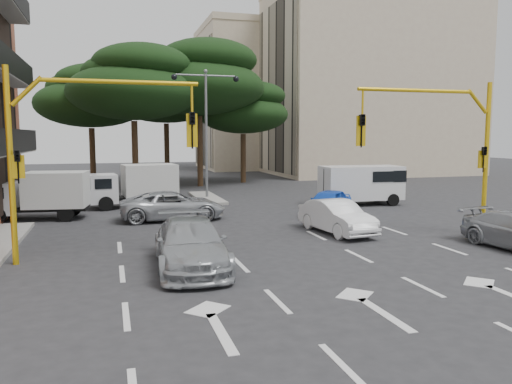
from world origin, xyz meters
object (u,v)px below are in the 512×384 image
signal_mast_left (73,137)px  car_blue_compact (328,202)px  box_truck_b (134,186)px  car_silver_wagon (191,244)px  signal_mast_right (449,137)px  car_silver_cross_a (173,206)px  street_lamp_center (206,111)px  van_white (361,185)px  car_white_hatch (337,217)px  box_truck_a (38,196)px

signal_mast_left → car_blue_compact: 13.39m
car_blue_compact → box_truck_b: size_ratio=0.77×
car_silver_wagon → signal_mast_right: bearing=13.8°
car_silver_cross_a → street_lamp_center: bearing=-20.9°
signal_mast_left → van_white: 17.51m
signal_mast_left → box_truck_b: size_ratio=1.26×
car_white_hatch → car_silver_cross_a: 7.82m
car_blue_compact → signal_mast_left: bearing=-105.7°
car_silver_wagon → box_truck_a: size_ratio=1.09×
signal_mast_right → signal_mast_left: bearing=180.0°
car_white_hatch → signal_mast_right: bearing=-31.9°
car_silver_wagon → street_lamp_center: bearing=81.0°
signal_mast_left → van_white: (14.75, 9.01, -2.75)m
car_blue_compact → box_truck_b: box_truck_b is taller
signal_mast_right → van_white: signal_mast_right is taller
street_lamp_center → box_truck_b: street_lamp_center is taller
car_blue_compact → box_truck_a: (-13.62, 2.52, 0.49)m
car_silver_cross_a → signal_mast_right: bearing=-123.5°
signal_mast_right → car_silver_wagon: 10.94m
street_lamp_center → car_silver_wagon: 16.95m
signal_mast_right → car_white_hatch: bearing=155.1°
car_silver_cross_a → van_white: (10.92, 2.18, 0.45)m
car_blue_compact → car_silver_wagon: (-8.12, -8.06, 0.10)m
car_silver_wagon → signal_mast_left: bearing=153.6°
signal_mast_right → van_white: size_ratio=1.33×
car_blue_compact → box_truck_a: box_truck_a is taller
signal_mast_left → street_lamp_center: 15.65m
car_blue_compact → box_truck_a: size_ratio=0.81×
car_blue_compact → car_silver_wagon: car_silver_wagon is taller
car_blue_compact → car_silver_wagon: bearing=-89.2°
signal_mast_right → box_truck_b: (-11.30, 11.67, -2.71)m
car_blue_compact → van_white: size_ratio=0.82×
car_white_hatch → car_silver_wagon: car_silver_wagon is taller
signal_mast_right → car_silver_wagon: bearing=-169.6°
car_silver_cross_a → box_truck_a: 6.33m
car_white_hatch → box_truck_b: 12.43m
street_lamp_center → car_blue_compact: bearing=-59.5°
box_truck_b → car_blue_compact: bearing=-127.7°
signal_mast_left → car_white_hatch: bearing=10.2°
car_white_hatch → car_silver_cross_a: car_silver_cross_a is taller
car_blue_compact → car_white_hatch: bearing=-64.2°
car_white_hatch → car_blue_compact: size_ratio=1.10×
box_truck_a → car_silver_wagon: bearing=-144.9°
car_white_hatch → box_truck_a: (-12.00, 6.92, 0.46)m
signal_mast_right → car_white_hatch: (-3.80, 1.77, -3.22)m
van_white → box_truck_b: bearing=-99.9°
car_white_hatch → car_silver_cross_a: bearing=132.7°
car_silver_wagon → box_truck_a: box_truck_a is taller
signal_mast_left → car_blue_compact: size_ratio=1.63×
van_white → box_truck_a: van_white is taller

